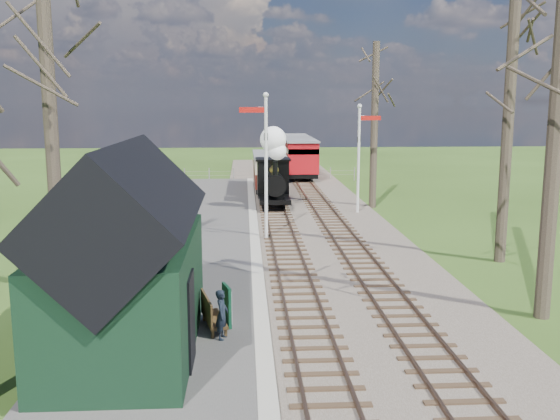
{
  "coord_description": "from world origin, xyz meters",
  "views": [
    {
      "loc": [
        -1.61,
        -9.9,
        5.85
      ],
      "look_at": [
        -0.21,
        14.37,
        1.6
      ],
      "focal_mm": 40.0,
      "sensor_mm": 36.0,
      "label": 1
    }
  ],
  "objects_px": {
    "semaphore_near": "(264,156)",
    "red_carriage_b": "(294,152)",
    "bench": "(210,314)",
    "semaphore_far": "(360,150)",
    "person": "(222,314)",
    "red_carriage_a": "(300,158)",
    "coach": "(269,170)",
    "locomotive": "(274,172)",
    "station_shed": "(127,261)",
    "sign_board": "(227,305)"
  },
  "relations": [
    {
      "from": "red_carriage_a",
      "to": "person",
      "type": "relative_size",
      "value": 4.75
    },
    {
      "from": "semaphore_far",
      "to": "locomotive",
      "type": "relative_size",
      "value": 1.31
    },
    {
      "from": "coach",
      "to": "sign_board",
      "type": "bearing_deg",
      "value": -94.84
    },
    {
      "from": "coach",
      "to": "red_carriage_b",
      "type": "relative_size",
      "value": 1.21
    },
    {
      "from": "red_carriage_a",
      "to": "bench",
      "type": "height_order",
      "value": "red_carriage_a"
    },
    {
      "from": "semaphore_far",
      "to": "person",
      "type": "relative_size",
      "value": 4.69
    },
    {
      "from": "red_carriage_a",
      "to": "locomotive",
      "type": "bearing_deg",
      "value": -101.48
    },
    {
      "from": "semaphore_far",
      "to": "sign_board",
      "type": "distance_m",
      "value": 18.01
    },
    {
      "from": "red_carriage_a",
      "to": "bench",
      "type": "relative_size",
      "value": 3.74
    },
    {
      "from": "semaphore_far",
      "to": "sign_board",
      "type": "height_order",
      "value": "semaphore_far"
    },
    {
      "from": "coach",
      "to": "red_carriage_a",
      "type": "distance_m",
      "value": 7.29
    },
    {
      "from": "semaphore_near",
      "to": "red_carriage_b",
      "type": "relative_size",
      "value": 1.07
    },
    {
      "from": "semaphore_far",
      "to": "semaphore_near",
      "type": "bearing_deg",
      "value": -130.6
    },
    {
      "from": "station_shed",
      "to": "semaphore_near",
      "type": "relative_size",
      "value": 1.01
    },
    {
      "from": "red_carriage_a",
      "to": "red_carriage_b",
      "type": "xyz_separation_m",
      "value": [
        0.0,
        5.5,
        0.0
      ]
    },
    {
      "from": "bench",
      "to": "red_carriage_a",
      "type": "bearing_deg",
      "value": 80.86
    },
    {
      "from": "coach",
      "to": "red_carriage_a",
      "type": "bearing_deg",
      "value": 69.08
    },
    {
      "from": "semaphore_near",
      "to": "person",
      "type": "distance_m",
      "value": 11.98
    },
    {
      "from": "station_shed",
      "to": "locomotive",
      "type": "distance_m",
      "value": 20.37
    },
    {
      "from": "locomotive",
      "to": "bench",
      "type": "height_order",
      "value": "locomotive"
    },
    {
      "from": "locomotive",
      "to": "coach",
      "type": "distance_m",
      "value": 6.09
    },
    {
      "from": "locomotive",
      "to": "bench",
      "type": "distance_m",
      "value": 19.02
    },
    {
      "from": "semaphore_far",
      "to": "coach",
      "type": "relative_size",
      "value": 0.82
    },
    {
      "from": "station_shed",
      "to": "semaphore_near",
      "type": "xyz_separation_m",
      "value": [
        3.53,
        12.0,
        1.35
      ]
    },
    {
      "from": "station_shed",
      "to": "locomotive",
      "type": "bearing_deg",
      "value": 77.86
    },
    {
      "from": "locomotive",
      "to": "sign_board",
      "type": "relative_size",
      "value": 4.2
    },
    {
      "from": "bench",
      "to": "person",
      "type": "distance_m",
      "value": 0.77
    },
    {
      "from": "semaphore_near",
      "to": "locomotive",
      "type": "bearing_deg",
      "value": 84.53
    },
    {
      "from": "station_shed",
      "to": "red_carriage_a",
      "type": "bearing_deg",
      "value": 78.12
    },
    {
      "from": "red_carriage_b",
      "to": "bench",
      "type": "height_order",
      "value": "red_carriage_b"
    },
    {
      "from": "red_carriage_a",
      "to": "person",
      "type": "xyz_separation_m",
      "value": [
        -4.78,
        -32.34,
        -0.86
      ]
    },
    {
      "from": "semaphore_far",
      "to": "red_carriage_a",
      "type": "relative_size",
      "value": 0.99
    },
    {
      "from": "station_shed",
      "to": "semaphore_far",
      "type": "relative_size",
      "value": 1.1
    },
    {
      "from": "bench",
      "to": "semaphore_near",
      "type": "bearing_deg",
      "value": 80.99
    },
    {
      "from": "coach",
      "to": "red_carriage_a",
      "type": "xyz_separation_m",
      "value": [
        2.6,
        6.8,
        0.19
      ]
    },
    {
      "from": "person",
      "to": "coach",
      "type": "bearing_deg",
      "value": 5.53
    },
    {
      "from": "coach",
      "to": "bench",
      "type": "bearing_deg",
      "value": -95.73
    },
    {
      "from": "sign_board",
      "to": "semaphore_far",
      "type": "bearing_deg",
      "value": 68.75
    },
    {
      "from": "station_shed",
      "to": "coach",
      "type": "height_order",
      "value": "station_shed"
    },
    {
      "from": "station_shed",
      "to": "bench",
      "type": "bearing_deg",
      "value": 31.68
    },
    {
      "from": "semaphore_near",
      "to": "semaphore_far",
      "type": "bearing_deg",
      "value": 49.4
    },
    {
      "from": "station_shed",
      "to": "red_carriage_a",
      "type": "height_order",
      "value": "station_shed"
    },
    {
      "from": "coach",
      "to": "bench",
      "type": "height_order",
      "value": "coach"
    },
    {
      "from": "station_shed",
      "to": "red_carriage_b",
      "type": "distance_m",
      "value": 38.9
    },
    {
      "from": "semaphore_far",
      "to": "red_carriage_b",
      "type": "height_order",
      "value": "semaphore_far"
    },
    {
      "from": "bench",
      "to": "red_carriage_b",
      "type": "bearing_deg",
      "value": 82.19
    },
    {
      "from": "semaphore_far",
      "to": "coach",
      "type": "bearing_deg",
      "value": 118.75
    },
    {
      "from": "station_shed",
      "to": "person",
      "type": "xyz_separation_m",
      "value": [
        2.12,
        0.44,
        -1.46
      ]
    },
    {
      "from": "semaphore_far",
      "to": "locomotive",
      "type": "xyz_separation_m",
      "value": [
        -4.39,
        1.91,
        -1.33
      ]
    },
    {
      "from": "locomotive",
      "to": "bench",
      "type": "relative_size",
      "value": 2.83
    }
  ]
}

